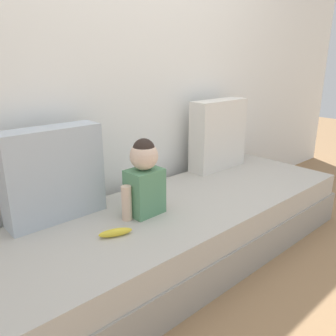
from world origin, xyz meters
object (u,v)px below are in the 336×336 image
Objects in this scene: couch at (184,229)px; throw_pillow_left at (53,175)px; banana at (115,232)px; toddler at (144,177)px; throw_pillow_right at (218,135)px.

throw_pillow_left reaches higher than couch.
toddler is at bearing 21.87° from banana.
toddler is at bearing -163.90° from throw_pillow_right.
throw_pillow_right is 1.32m from banana.
throw_pillow_right is 1.00m from toddler.
throw_pillow_right is 1.24× the size of toddler.
banana reaches higher than couch.
throw_pillow_right is at bearing 25.03° from couch.
toddler is 2.57× the size of banana.
throw_pillow_right is 3.19× the size of banana.
throw_pillow_right reaches higher than couch.
banana is (0.12, -0.39, -0.23)m from throw_pillow_left.
couch is at bearing -8.15° from toddler.
throw_pillow_left is 0.97× the size of throw_pillow_right.
throw_pillow_left is 1.36m from throw_pillow_right.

